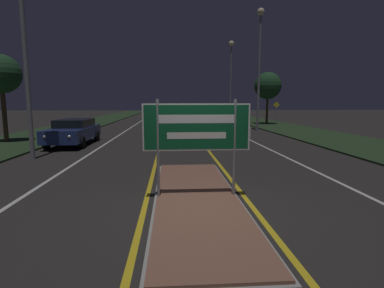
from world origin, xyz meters
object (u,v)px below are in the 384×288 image
Objects in this scene: streetlight_right_far at (231,65)px; car_approaching_0 at (74,131)px; highway_sign at (197,130)px; warning_sign at (276,111)px; car_receding_1 at (204,118)px; streetlight_left_near at (21,0)px; car_receding_0 at (227,127)px; streetlight_right_near at (260,51)px.

streetlight_right_far reaches higher than car_approaching_0.
warning_sign is at bearing 65.99° from highway_sign.
car_approaching_0 is (-5.83, 9.66, -0.92)m from highway_sign.
streetlight_left_near is at bearing -117.37° from car_receding_1.
streetlight_left_near reaches higher than car_receding_1.
streetlight_right_far is (12.59, 22.75, 0.41)m from streetlight_left_near.
car_approaching_0 is (-8.54, -1.11, -0.09)m from car_receding_0.
warning_sign reaches higher than car_receding_0.
highway_sign is 11.32m from car_approaching_0.
streetlight_right_near is 15.21m from car_approaching_0.
streetlight_left_near is (-6.18, 5.52, 4.45)m from highway_sign.
highway_sign is 0.52× the size of car_receding_0.
streetlight_left_near reaches higher than car_approaching_0.
streetlight_right_near is (6.38, 16.86, 4.62)m from highway_sign.
streetlight_right_near is at bearing -125.28° from warning_sign.
highway_sign is at bearing -102.77° from streetlight_right_far.
streetlight_left_near reaches higher than car_receding_0.
car_receding_1 is (-0.09, 11.76, -0.05)m from car_receding_0.
car_receding_1 reaches higher than car_approaching_0.
streetlight_right_near is 11.42m from streetlight_right_far.
streetlight_left_near is 3.83× the size of warning_sign.
streetlight_left_near is 0.91× the size of streetlight_right_near.
streetlight_right_near is 1.98× the size of car_approaching_0.
streetlight_right_near reaches higher than highway_sign.
car_receding_0 is at bearing 75.84° from highway_sign.
streetlight_right_near is at bearing 69.27° from highway_sign.
warning_sign is (6.71, 10.39, 0.62)m from car_receding_0.
streetlight_right_far is 9.24m from warning_sign.
highway_sign is 9.41m from streetlight_left_near.
car_receding_0 is (-3.69, -17.50, -5.69)m from streetlight_right_far.
car_approaching_0 is (-12.24, -18.61, -5.78)m from streetlight_right_far.
streetlight_right_near is at bearing -56.52° from car_receding_1.
streetlight_right_far is at bearing 77.23° from highway_sign.
streetlight_right_far is 4.11× the size of warning_sign.
car_approaching_0 is at bearing -123.28° from car_receding_1.
car_receding_0 is at bearing -101.91° from streetlight_right_far.
streetlight_right_near is 1.02× the size of streetlight_right_far.
highway_sign is 22.70m from car_receding_1.
car_receding_0 is at bearing -89.55° from car_receding_1.
streetlight_right_near is 1.99× the size of car_receding_0.
streetlight_right_near reaches higher than car_approaching_0.
streetlight_left_near is at bearing 138.21° from highway_sign.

